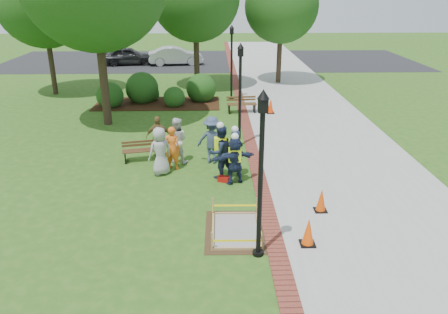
{
  "coord_description": "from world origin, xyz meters",
  "views": [
    {
      "loc": [
        0.14,
        -12.33,
        6.4
      ],
      "look_at": [
        0.5,
        1.2,
        1.0
      ],
      "focal_mm": 35.0,
      "sensor_mm": 36.0,
      "label": 1
    }
  ],
  "objects_px": {
    "lamp_near": "(261,164)",
    "bench_near": "(141,155)",
    "hivis_worker_c": "(220,150)",
    "cone_front": "(308,232)",
    "hivis_worker_a": "(235,158)",
    "wet_concrete_pad": "(236,224)",
    "hivis_worker_b": "(235,152)"
  },
  "relations": [
    {
      "from": "wet_concrete_pad",
      "to": "hivis_worker_a",
      "type": "bearing_deg",
      "value": 87.89
    },
    {
      "from": "cone_front",
      "to": "hivis_worker_c",
      "type": "distance_m",
      "value": 4.98
    },
    {
      "from": "wet_concrete_pad",
      "to": "hivis_worker_c",
      "type": "xyz_separation_m",
      "value": [
        -0.36,
        3.69,
        0.77
      ]
    },
    {
      "from": "hivis_worker_a",
      "to": "wet_concrete_pad",
      "type": "bearing_deg",
      "value": -92.11
    },
    {
      "from": "wet_concrete_pad",
      "to": "hivis_worker_a",
      "type": "relative_size",
      "value": 1.29
    },
    {
      "from": "wet_concrete_pad",
      "to": "lamp_near",
      "type": "height_order",
      "value": "lamp_near"
    },
    {
      "from": "hivis_worker_a",
      "to": "hivis_worker_c",
      "type": "xyz_separation_m",
      "value": [
        -0.48,
        0.51,
        0.1
      ]
    },
    {
      "from": "wet_concrete_pad",
      "to": "hivis_worker_c",
      "type": "distance_m",
      "value": 3.79
    },
    {
      "from": "cone_front",
      "to": "wet_concrete_pad",
      "type": "bearing_deg",
      "value": 158.45
    },
    {
      "from": "bench_near",
      "to": "hivis_worker_c",
      "type": "xyz_separation_m",
      "value": [
        3.04,
        -1.6,
        0.76
      ]
    },
    {
      "from": "wet_concrete_pad",
      "to": "hivis_worker_b",
      "type": "xyz_separation_m",
      "value": [
        0.14,
        3.74,
        0.7
      ]
    },
    {
      "from": "bench_near",
      "to": "hivis_worker_c",
      "type": "distance_m",
      "value": 3.51
    },
    {
      "from": "wet_concrete_pad",
      "to": "cone_front",
      "type": "distance_m",
      "value": 1.99
    },
    {
      "from": "bench_near",
      "to": "hivis_worker_c",
      "type": "bearing_deg",
      "value": -27.73
    },
    {
      "from": "cone_front",
      "to": "hivis_worker_c",
      "type": "xyz_separation_m",
      "value": [
        -2.2,
        4.42,
        0.62
      ]
    },
    {
      "from": "lamp_near",
      "to": "hivis_worker_c",
      "type": "bearing_deg",
      "value": 100.12
    },
    {
      "from": "bench_near",
      "to": "hivis_worker_c",
      "type": "relative_size",
      "value": 0.72
    },
    {
      "from": "lamp_near",
      "to": "hivis_worker_c",
      "type": "distance_m",
      "value": 5.12
    },
    {
      "from": "bench_near",
      "to": "cone_front",
      "type": "distance_m",
      "value": 7.98
    },
    {
      "from": "lamp_near",
      "to": "bench_near",
      "type": "bearing_deg",
      "value": 121.26
    },
    {
      "from": "cone_front",
      "to": "hivis_worker_a",
      "type": "relative_size",
      "value": 0.44
    },
    {
      "from": "cone_front",
      "to": "bench_near",
      "type": "bearing_deg",
      "value": 131.07
    },
    {
      "from": "wet_concrete_pad",
      "to": "hivis_worker_b",
      "type": "height_order",
      "value": "hivis_worker_b"
    },
    {
      "from": "cone_front",
      "to": "hivis_worker_b",
      "type": "xyz_separation_m",
      "value": [
        -1.7,
        4.46,
        0.55
      ]
    },
    {
      "from": "lamp_near",
      "to": "hivis_worker_a",
      "type": "distance_m",
      "value": 4.61
    },
    {
      "from": "lamp_near",
      "to": "hivis_worker_b",
      "type": "bearing_deg",
      "value": 94.26
    },
    {
      "from": "wet_concrete_pad",
      "to": "bench_near",
      "type": "xyz_separation_m",
      "value": [
        -3.4,
        5.29,
        0.01
      ]
    },
    {
      "from": "bench_near",
      "to": "hivis_worker_b",
      "type": "height_order",
      "value": "hivis_worker_b"
    },
    {
      "from": "hivis_worker_a",
      "to": "hivis_worker_b",
      "type": "bearing_deg",
      "value": 87.83
    },
    {
      "from": "hivis_worker_c",
      "to": "lamp_near",
      "type": "bearing_deg",
      "value": -79.88
    },
    {
      "from": "wet_concrete_pad",
      "to": "hivis_worker_a",
      "type": "height_order",
      "value": "hivis_worker_a"
    },
    {
      "from": "hivis_worker_b",
      "to": "hivis_worker_c",
      "type": "bearing_deg",
      "value": -174.72
    }
  ]
}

